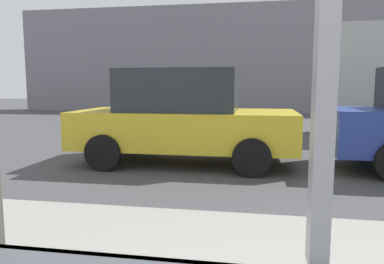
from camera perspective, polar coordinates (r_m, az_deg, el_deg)
ground_plane at (r=9.02m, az=10.84°, el=-2.37°), size 60.00×60.00×0.00m
building_facade_far at (r=21.12m, az=10.53°, el=11.10°), size 28.00×1.20×5.92m
parked_car_yellow at (r=7.00m, az=-1.32°, el=2.38°), size 4.12×2.00×1.78m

